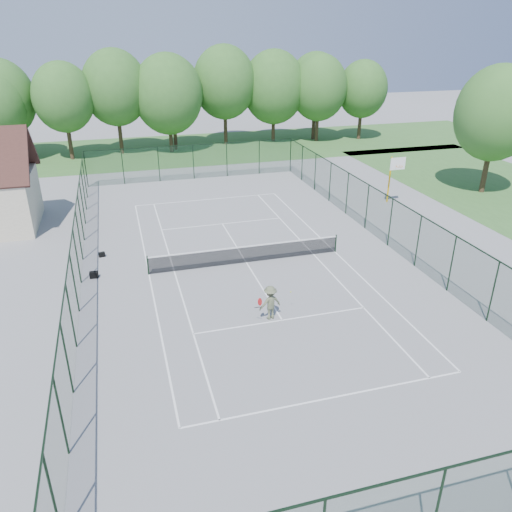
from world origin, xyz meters
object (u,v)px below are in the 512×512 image
object	(u,v)px
tennis_net	(246,253)
sports_bag_a	(94,275)
tennis_player	(270,303)
basketball_goal	(394,171)

from	to	relation	value
tennis_net	sports_bag_a	xyz separation A→B (m)	(-8.34, 0.41, -0.40)
sports_bag_a	tennis_net	bearing A→B (deg)	0.99
tennis_net	tennis_player	xyz separation A→B (m)	(-0.49, -6.07, 0.25)
sports_bag_a	basketball_goal	bearing A→B (deg)	20.92
tennis_net	sports_bag_a	distance (m)	8.36
tennis_net	tennis_player	bearing A→B (deg)	-94.59
basketball_goal	sports_bag_a	world-z (taller)	basketball_goal
tennis_net	tennis_player	distance (m)	6.09
basketball_goal	tennis_player	bearing A→B (deg)	-136.21
basketball_goal	tennis_player	size ratio (longest dim) A/B	1.79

